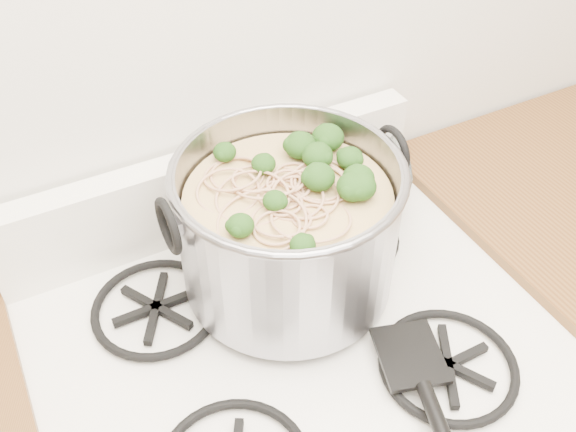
{
  "coord_description": "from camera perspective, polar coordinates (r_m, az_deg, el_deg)",
  "views": [
    {
      "loc": [
        -0.29,
        0.75,
        1.7
      ],
      "look_at": [
        0.04,
        1.37,
        1.06
      ],
      "focal_mm": 40.0,
      "sensor_mm": 36.0,
      "label": 1
    }
  ],
  "objects": [
    {
      "name": "glass_bowl",
      "position": [
        1.21,
        3.54,
        3.35
      ],
      "size": [
        0.15,
        0.15,
        0.03
      ],
      "primitive_type": "imported",
      "rotation": [
        0.0,
        0.0,
        -0.39
      ],
      "color": "white",
      "rests_on": "gas_range"
    },
    {
      "name": "stock_pot",
      "position": [
        0.97,
        0.0,
        -1.1
      ],
      "size": [
        0.37,
        0.34,
        0.23
      ],
      "color": "gray",
      "rests_on": "gas_range"
    },
    {
      "name": "spatula",
      "position": [
        0.96,
        10.83,
        -11.8
      ],
      "size": [
        0.37,
        0.38,
        0.02
      ],
      "primitive_type": null,
      "rotation": [
        0.0,
        0.0,
        -0.3
      ],
      "color": "black",
      "rests_on": "gas_range"
    }
  ]
}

